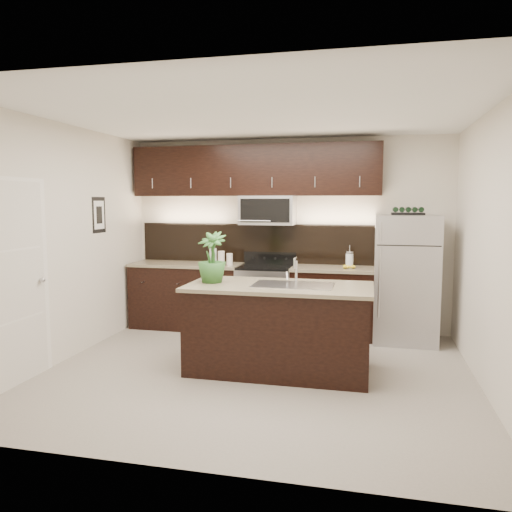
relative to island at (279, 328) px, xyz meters
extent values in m
plane|color=gray|center=(-0.22, -0.13, -0.47)|extent=(4.50, 4.50, 0.00)
cube|color=beige|center=(-0.22, 1.87, 0.88)|extent=(4.50, 0.02, 2.70)
cube|color=beige|center=(-0.22, -2.13, 0.88)|extent=(4.50, 0.02, 2.70)
cube|color=beige|center=(-2.47, -0.13, 0.88)|extent=(0.02, 4.00, 2.70)
cube|color=beige|center=(2.03, -0.13, 0.88)|extent=(0.02, 4.00, 2.70)
cube|color=white|center=(-0.22, -0.13, 2.23)|extent=(4.50, 4.00, 0.02)
cube|color=beige|center=(-2.45, -0.93, 0.54)|extent=(0.04, 0.80, 2.02)
sphere|color=silver|center=(-2.42, -0.61, 0.53)|extent=(0.06, 0.06, 0.06)
cube|color=black|center=(-2.46, 0.62, 1.18)|extent=(0.01, 0.32, 0.46)
cube|color=white|center=(-2.45, 0.62, 1.18)|extent=(0.00, 0.24, 0.36)
cube|color=black|center=(-1.63, 1.56, -0.02)|extent=(1.57, 0.62, 0.90)
cube|color=black|center=(0.49, 1.56, -0.02)|extent=(1.16, 0.62, 0.90)
cube|color=#B2B2B7|center=(-0.47, 1.56, -0.02)|extent=(0.76, 0.62, 0.90)
cube|color=black|center=(-0.47, 1.56, 0.44)|extent=(0.76, 0.60, 0.03)
cube|color=tan|center=(-1.63, 1.56, 0.45)|extent=(1.59, 0.65, 0.04)
cube|color=tan|center=(0.49, 1.56, 0.45)|extent=(1.18, 0.65, 0.04)
cube|color=black|center=(-0.67, 1.85, 0.75)|extent=(3.49, 0.02, 0.56)
cube|color=#B2B2B7|center=(-0.47, 1.67, 1.23)|extent=(0.76, 0.40, 0.40)
cube|color=black|center=(-0.67, 1.70, 1.78)|extent=(3.49, 0.33, 0.70)
cube|color=black|center=(0.00, 0.00, -0.02)|extent=(1.90, 0.90, 0.90)
cube|color=tan|center=(0.00, 0.00, 0.45)|extent=(1.96, 0.96, 0.04)
cube|color=silver|center=(0.15, 0.00, 0.47)|extent=(0.84, 0.50, 0.01)
cylinder|color=silver|center=(0.15, 0.21, 0.59)|extent=(0.03, 0.03, 0.24)
cylinder|color=silver|center=(0.15, 0.14, 0.74)|extent=(0.02, 0.14, 0.02)
cylinder|color=silver|center=(0.15, 0.07, 0.69)|extent=(0.02, 0.02, 0.10)
cube|color=#B2B2B7|center=(1.39, 1.50, 0.35)|extent=(0.80, 0.72, 1.65)
cube|color=black|center=(1.39, 1.50, 1.19)|extent=(0.41, 0.25, 0.03)
cylinder|color=black|center=(1.23, 1.50, 1.24)|extent=(0.07, 0.23, 0.07)
cylinder|color=black|center=(1.31, 1.50, 1.24)|extent=(0.07, 0.23, 0.07)
cylinder|color=black|center=(1.39, 1.50, 1.24)|extent=(0.07, 0.23, 0.07)
cylinder|color=black|center=(1.47, 1.50, 1.24)|extent=(0.07, 0.23, 0.07)
cylinder|color=black|center=(1.55, 1.50, 1.24)|extent=(0.07, 0.23, 0.07)
imported|color=#2D6127|center=(-0.75, 0.00, 0.75)|extent=(0.35, 0.35, 0.55)
cylinder|color=silver|center=(-1.22, 1.51, 0.58)|extent=(0.10, 0.10, 0.23)
cylinder|color=beige|center=(-1.10, 1.50, 0.56)|extent=(0.10, 0.10, 0.19)
cylinder|color=beige|center=(-0.98, 1.50, 0.55)|extent=(0.09, 0.09, 0.16)
cylinder|color=silver|center=(0.67, 1.51, 0.57)|extent=(0.10, 0.10, 0.20)
cylinder|color=silver|center=(0.67, 1.51, 0.68)|extent=(0.10, 0.10, 0.02)
cylinder|color=silver|center=(0.67, 1.51, 0.73)|extent=(0.01, 0.01, 0.08)
ellipsoid|color=gold|center=(0.61, 1.48, 0.49)|extent=(0.21, 0.18, 0.05)
camera|label=1|loc=(0.93, -5.16, 1.35)|focal=35.00mm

